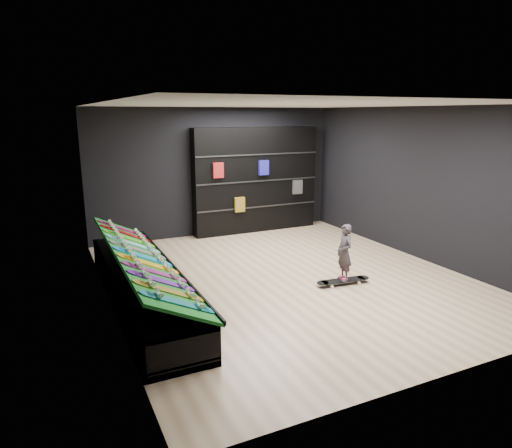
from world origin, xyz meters
name	(u,v)px	position (x,y,z in m)	size (l,w,h in m)	color
floor	(286,278)	(0.00, 0.00, 0.00)	(6.00, 7.00, 0.01)	tan
ceiling	(289,105)	(0.00, 0.00, 3.00)	(6.00, 7.00, 0.01)	white
wall_back	(216,172)	(0.00, 3.50, 1.50)	(6.00, 0.02, 3.00)	black
wall_front	(452,249)	(0.00, -3.50, 1.50)	(6.00, 0.02, 3.00)	black
wall_left	(105,211)	(-3.00, 0.00, 1.50)	(0.02, 7.00, 3.00)	black
wall_right	(420,184)	(3.00, 0.00, 1.50)	(0.02, 7.00, 3.00)	black
display_rack	(141,287)	(-2.55, 0.00, 0.25)	(0.90, 4.50, 0.50)	black
turf_ramp	(143,258)	(-2.50, 0.00, 0.71)	(1.00, 4.50, 0.04)	#0D5716
back_shelving	(256,180)	(0.97, 3.32, 1.27)	(3.18, 0.37, 2.54)	black
floor_skateboard	(343,282)	(0.73, -0.70, 0.05)	(0.98, 0.22, 0.09)	black
child	(344,263)	(0.73, -0.70, 0.38)	(0.22, 0.16, 0.59)	black
display_board_0	(178,302)	(-2.49, -1.90, 0.74)	(0.98, 0.22, 0.09)	#0C8C99
display_board_1	(170,291)	(-2.49, -1.52, 0.74)	(0.98, 0.22, 0.09)	yellow
display_board_2	(162,281)	(-2.49, -1.14, 0.74)	(0.98, 0.22, 0.09)	purple
display_board_3	(155,272)	(-2.49, -0.76, 0.74)	(0.98, 0.22, 0.09)	#2626BF
display_board_4	(149,264)	(-2.49, -0.38, 0.74)	(0.98, 0.22, 0.09)	orange
display_board_5	(144,257)	(-2.49, 0.00, 0.74)	(0.98, 0.22, 0.09)	blue
display_board_6	(139,250)	(-2.49, 0.38, 0.74)	(0.98, 0.22, 0.09)	black
display_board_7	(134,244)	(-2.49, 0.76, 0.74)	(0.98, 0.22, 0.09)	#0CB2E5
display_board_8	(130,239)	(-2.49, 1.14, 0.74)	(0.98, 0.22, 0.09)	green
display_board_9	(126,234)	(-2.49, 1.52, 0.74)	(0.98, 0.22, 0.09)	red
display_board_10	(123,229)	(-2.49, 1.90, 0.74)	(0.98, 0.22, 0.09)	#E5198C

